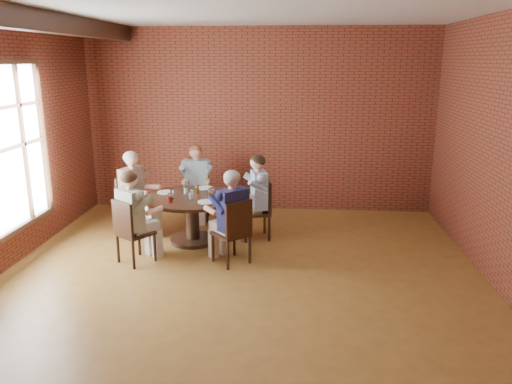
# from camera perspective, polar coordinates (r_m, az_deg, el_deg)

# --- Properties ---
(floor) EXTENTS (7.00, 7.00, 0.00)m
(floor) POSITION_cam_1_polar(r_m,az_deg,el_deg) (6.52, -2.05, -10.68)
(floor) COLOR olive
(floor) RESTS_ON ground
(ceiling) EXTENTS (7.00, 7.00, 0.00)m
(ceiling) POSITION_cam_1_polar(r_m,az_deg,el_deg) (5.91, -2.38, 20.60)
(ceiling) COLOR silver
(ceiling) RESTS_ON wall_back
(wall_back) EXTENTS (7.00, 0.00, 7.00)m
(wall_back) POSITION_cam_1_polar(r_m,az_deg,el_deg) (9.43, 0.30, 8.12)
(wall_back) COLOR brown
(wall_back) RESTS_ON ground
(wall_front) EXTENTS (7.00, 0.00, 7.00)m
(wall_front) POSITION_cam_1_polar(r_m,az_deg,el_deg) (2.68, -11.08, -9.93)
(wall_front) COLOR brown
(wall_front) RESTS_ON ground
(ceiling_beam) EXTENTS (0.22, 6.90, 0.26)m
(ceiling_beam) POSITION_cam_1_polar(r_m,az_deg,el_deg) (6.65, -24.93, 17.54)
(ceiling_beam) COLOR #331D11
(ceiling_beam) RESTS_ON ceiling
(window) EXTENTS (0.10, 2.16, 2.36)m
(window) POSITION_cam_1_polar(r_m,az_deg,el_deg) (7.43, -27.01, 4.28)
(window) COLOR white
(window) RESTS_ON wall_left
(dining_table) EXTENTS (1.46, 1.46, 0.75)m
(dining_table) POSITION_cam_1_polar(r_m,az_deg,el_deg) (7.90, -7.30, -2.04)
(dining_table) COLOR #331D11
(dining_table) RESTS_ON floor
(chair_a) EXTENTS (0.54, 0.54, 0.96)m
(chair_a) POSITION_cam_1_polar(r_m,az_deg,el_deg) (8.02, 0.55, -1.73)
(chair_a) COLOR #331D11
(chair_a) RESTS_ON floor
(diner_a) EXTENTS (0.79, 0.70, 1.37)m
(diner_a) POSITION_cam_1_polar(r_m,az_deg,el_deg) (7.96, -0.08, -0.61)
(diner_a) COLOR #3C619E
(diner_a) RESTS_ON floor
(chair_b) EXTENTS (0.49, 0.49, 0.95)m
(chair_b) POSITION_cam_1_polar(r_m,az_deg,el_deg) (9.08, -6.77, 0.12)
(chair_b) COLOR #331D11
(chair_b) RESTS_ON floor
(diner_b) EXTENTS (0.62, 0.73, 1.35)m
(diner_b) POSITION_cam_1_polar(r_m,az_deg,el_deg) (8.96, -6.83, 0.98)
(diner_b) COLOR #879FAD
(diner_b) RESTS_ON floor
(chair_c) EXTENTS (0.56, 0.56, 0.96)m
(chair_c) POSITION_cam_1_polar(r_m,az_deg,el_deg) (8.50, -14.07, -1.21)
(chair_c) COLOR #331D11
(chair_c) RESTS_ON floor
(diner_c) EXTENTS (0.82, 0.74, 1.38)m
(diner_c) POSITION_cam_1_polar(r_m,az_deg,el_deg) (8.40, -13.63, -0.16)
(diner_c) COLOR brown
(diner_c) RESTS_ON floor
(chair_d) EXTENTS (0.60, 0.60, 0.94)m
(chair_d) POSITION_cam_1_polar(r_m,az_deg,el_deg) (7.22, -14.21, -4.18)
(chair_d) COLOR #331D11
(chair_d) RESTS_ON floor
(diner_d) EXTENTS (0.81, 0.84, 1.34)m
(diner_d) POSITION_cam_1_polar(r_m,az_deg,el_deg) (7.22, -13.73, -2.83)
(diner_d) COLOR #A28E7F
(diner_d) RESTS_ON floor
(chair_e) EXTENTS (0.62, 0.62, 0.95)m
(chair_e) POSITION_cam_1_polar(r_m,az_deg,el_deg) (6.98, -2.47, -4.34)
(chair_e) COLOR #331D11
(chair_e) RESTS_ON floor
(diner_e) EXTENTS (0.85, 0.85, 1.35)m
(diner_e) POSITION_cam_1_polar(r_m,az_deg,el_deg) (7.00, -2.91, -2.89)
(diner_e) COLOR #171942
(diner_e) RESTS_ON floor
(plate_a) EXTENTS (0.26, 0.26, 0.01)m
(plate_a) POSITION_cam_1_polar(r_m,az_deg,el_deg) (7.79, -3.58, -0.42)
(plate_a) COLOR white
(plate_a) RESTS_ON dining_table
(plate_b) EXTENTS (0.26, 0.26, 0.01)m
(plate_b) POSITION_cam_1_polar(r_m,az_deg,el_deg) (8.30, -5.85, 0.49)
(plate_b) COLOR white
(plate_b) RESTS_ON dining_table
(plate_c) EXTENTS (0.26, 0.26, 0.01)m
(plate_c) POSITION_cam_1_polar(r_m,az_deg,el_deg) (8.12, -10.32, -0.01)
(plate_c) COLOR white
(plate_c) RESTS_ON dining_table
(plate_d) EXTENTS (0.26, 0.26, 0.01)m
(plate_d) POSITION_cam_1_polar(r_m,az_deg,el_deg) (7.48, -5.70, -1.12)
(plate_d) COLOR white
(plate_d) RESTS_ON dining_table
(glass_a) EXTENTS (0.07, 0.07, 0.14)m
(glass_a) POSITION_cam_1_polar(r_m,az_deg,el_deg) (7.76, -5.01, -0.04)
(glass_a) COLOR white
(glass_a) RESTS_ON dining_table
(glass_b) EXTENTS (0.07, 0.07, 0.14)m
(glass_b) POSITION_cam_1_polar(r_m,az_deg,el_deg) (8.00, -6.75, 0.37)
(glass_b) COLOR white
(glass_b) RESTS_ON dining_table
(glass_c) EXTENTS (0.07, 0.07, 0.14)m
(glass_c) POSITION_cam_1_polar(r_m,az_deg,el_deg) (8.19, -7.87, 0.67)
(glass_c) COLOR white
(glass_c) RESTS_ON dining_table
(glass_d) EXTENTS (0.07, 0.07, 0.14)m
(glass_d) POSITION_cam_1_polar(r_m,az_deg,el_deg) (7.98, -8.01, 0.28)
(glass_d) COLOR white
(glass_d) RESTS_ON dining_table
(glass_e) EXTENTS (0.07, 0.07, 0.14)m
(glass_e) POSITION_cam_1_polar(r_m,az_deg,el_deg) (7.75, -9.55, -0.21)
(glass_e) COLOR white
(glass_e) RESTS_ON dining_table
(glass_f) EXTENTS (0.07, 0.07, 0.14)m
(glass_f) POSITION_cam_1_polar(r_m,az_deg,el_deg) (7.53, -9.80, -0.68)
(glass_f) COLOR white
(glass_f) RESTS_ON dining_table
(glass_g) EXTENTS (0.07, 0.07, 0.14)m
(glass_g) POSITION_cam_1_polar(r_m,az_deg,el_deg) (7.68, -7.43, -0.28)
(glass_g) COLOR white
(glass_g) RESTS_ON dining_table
(glass_h) EXTENTS (0.07, 0.07, 0.14)m
(glass_h) POSITION_cam_1_polar(r_m,az_deg,el_deg) (7.73, -5.21, -0.10)
(glass_h) COLOR white
(glass_h) RESTS_ON dining_table
(smartphone) EXTENTS (0.09, 0.15, 0.01)m
(smartphone) POSITION_cam_1_polar(r_m,az_deg,el_deg) (7.40, -4.66, -1.31)
(smartphone) COLOR black
(smartphone) RESTS_ON dining_table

